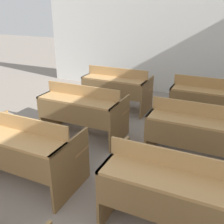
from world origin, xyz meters
TOP-DOWN VIEW (x-y plane):
  - wall_back at (0.00, 6.75)m, footprint 6.49×0.06m
  - bench_second_left at (-0.71, 2.67)m, footprint 1.24×0.71m
  - bench_second_right at (1.02, 2.66)m, footprint 1.24×0.71m
  - bench_third_left at (-0.71, 3.97)m, footprint 1.24×0.71m
  - bench_third_right at (1.03, 3.94)m, footprint 1.24×0.71m
  - bench_back_left at (-0.71, 5.27)m, footprint 1.24×0.71m
  - bench_back_right at (1.02, 5.25)m, footprint 1.24×0.71m

SIDE VIEW (x-z plane):
  - bench_second_left at x=-0.71m, z-range 0.04..0.87m
  - bench_second_right at x=1.02m, z-range 0.04..0.87m
  - bench_third_left at x=-0.71m, z-range 0.04..0.87m
  - bench_third_right at x=1.03m, z-range 0.04..0.87m
  - bench_back_left at x=-0.71m, z-range 0.04..0.87m
  - bench_back_right at x=1.02m, z-range 0.04..0.87m
  - wall_back at x=0.00m, z-range 0.00..3.07m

